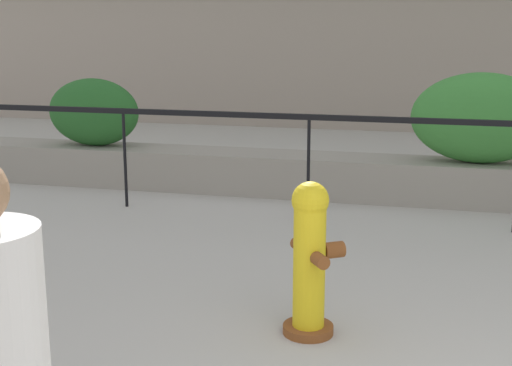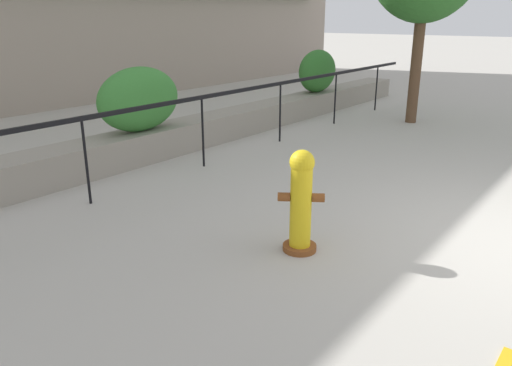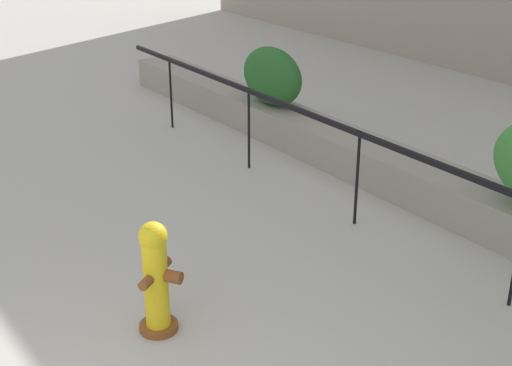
% 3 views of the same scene
% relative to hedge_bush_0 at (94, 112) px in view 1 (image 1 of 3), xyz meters
% --- Properties ---
extents(planter_wall_low, '(18.00, 0.70, 0.50)m').
position_rel_hedge_bush_0_xyz_m(planter_wall_low, '(5.21, 0.00, -0.69)').
color(planter_wall_low, gray).
rests_on(planter_wall_low, ground).
extents(hedge_bush_0, '(1.26, 0.59, 0.89)m').
position_rel_hedge_bush_0_xyz_m(hedge_bush_0, '(0.00, 0.00, 0.00)').
color(hedge_bush_0, '#235B23').
rests_on(hedge_bush_0, planter_wall_low).
extents(hedge_bush_1, '(1.59, 0.70, 1.05)m').
position_rel_hedge_bush_0_xyz_m(hedge_bush_1, '(4.89, 0.00, 0.08)').
color(hedge_bush_1, '#387F33').
rests_on(hedge_bush_1, planter_wall_low).
extents(fire_hydrant, '(0.49, 0.49, 1.08)m').
position_rel_hedge_bush_0_xyz_m(fire_hydrant, '(3.59, -4.00, -0.39)').
color(fire_hydrant, brown).
rests_on(fire_hydrant, ground).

